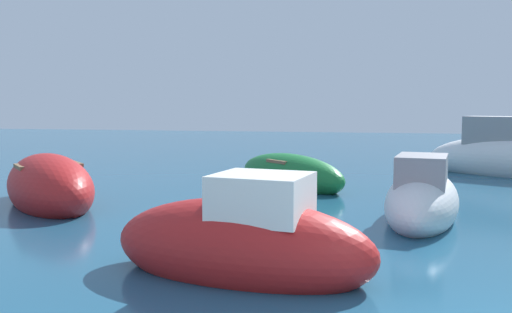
{
  "coord_description": "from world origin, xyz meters",
  "views": [
    {
      "loc": [
        -1.58,
        -4.69,
        2.23
      ],
      "look_at": [
        -5.03,
        10.93,
        0.72
      ],
      "focal_mm": 38.82,
      "sensor_mm": 36.0,
      "label": 1
    }
  ],
  "objects_px": {
    "moored_boat_4": "(422,200)",
    "moored_boat_5": "(243,243)",
    "moored_boat_1": "(49,187)",
    "moored_boat_0": "(290,174)"
  },
  "relations": [
    {
      "from": "moored_boat_4",
      "to": "moored_boat_5",
      "type": "height_order",
      "value": "moored_boat_5"
    },
    {
      "from": "moored_boat_4",
      "to": "moored_boat_5",
      "type": "xyz_separation_m",
      "value": [
        -2.56,
        -4.11,
        0.03
      ]
    },
    {
      "from": "moored_boat_0",
      "to": "moored_boat_1",
      "type": "bearing_deg",
      "value": 84.03
    },
    {
      "from": "moored_boat_0",
      "to": "moored_boat_4",
      "type": "height_order",
      "value": "moored_boat_4"
    },
    {
      "from": "moored_boat_0",
      "to": "moored_boat_4",
      "type": "relative_size",
      "value": 0.98
    },
    {
      "from": "moored_boat_1",
      "to": "moored_boat_5",
      "type": "relative_size",
      "value": 1.06
    },
    {
      "from": "moored_boat_4",
      "to": "moored_boat_5",
      "type": "bearing_deg",
      "value": 156.59
    },
    {
      "from": "moored_boat_0",
      "to": "moored_boat_5",
      "type": "height_order",
      "value": "moored_boat_5"
    },
    {
      "from": "moored_boat_1",
      "to": "moored_boat_0",
      "type": "bearing_deg",
      "value": 85.76
    },
    {
      "from": "moored_boat_4",
      "to": "moored_boat_1",
      "type": "bearing_deg",
      "value": 99.64
    }
  ]
}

